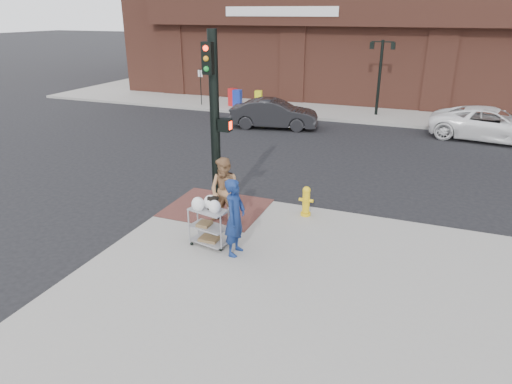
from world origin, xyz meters
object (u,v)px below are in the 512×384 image
at_px(pedestrian_tan, 225,192).
at_px(minivan_white, 492,124).
at_px(utility_cart, 209,223).
at_px(traffic_signal_pole, 215,120).
at_px(fire_hydrant, 306,201).
at_px(lamp_post, 380,69).
at_px(woman_blue, 235,217).
at_px(sedan_dark, 274,114).

bearing_deg(pedestrian_tan, minivan_white, 67.37).
bearing_deg(utility_cart, traffic_signal_pole, 110.13).
height_order(traffic_signal_pole, fire_hydrant, traffic_signal_pole).
bearing_deg(fire_hydrant, lamp_post, 89.99).
distance_m(lamp_post, woman_blue, 17.46).
xyz_separation_m(traffic_signal_pole, utility_cart, (0.73, -1.98, -2.10)).
bearing_deg(lamp_post, traffic_signal_pole, -99.24).
bearing_deg(woman_blue, minivan_white, -25.37).
xyz_separation_m(pedestrian_tan, sedan_dark, (-2.62, 11.45, -0.35)).
bearing_deg(sedan_dark, pedestrian_tan, -177.63).
bearing_deg(woman_blue, utility_cart, 78.21).
height_order(traffic_signal_pole, minivan_white, traffic_signal_pole).
bearing_deg(pedestrian_tan, lamp_post, 90.75).
bearing_deg(minivan_white, fire_hydrant, 162.45).
relative_size(lamp_post, minivan_white, 0.75).
height_order(lamp_post, utility_cart, lamp_post).
bearing_deg(fire_hydrant, traffic_signal_pole, -166.62).
distance_m(woman_blue, fire_hydrant, 2.94).
xyz_separation_m(woman_blue, sedan_dark, (-3.54, 12.88, -0.37)).
xyz_separation_m(lamp_post, utility_cart, (-1.75, -17.21, -1.89)).
relative_size(traffic_signal_pole, minivan_white, 0.94).
height_order(traffic_signal_pole, woman_blue, traffic_signal_pole).
bearing_deg(utility_cart, fire_hydrant, 55.83).
bearing_deg(minivan_white, traffic_signal_pole, 154.65).
bearing_deg(sedan_dark, traffic_signal_pole, -179.76).
height_order(woman_blue, utility_cart, woman_blue).
xyz_separation_m(traffic_signal_pole, minivan_white, (8.04, 12.12, -2.09)).
bearing_deg(pedestrian_tan, traffic_signal_pole, 136.68).
height_order(lamp_post, minivan_white, lamp_post).
bearing_deg(pedestrian_tan, sedan_dark, 110.44).
height_order(pedestrian_tan, utility_cart, pedestrian_tan).
relative_size(lamp_post, traffic_signal_pole, 0.80).
relative_size(minivan_white, fire_hydrant, 6.10).
distance_m(lamp_post, minivan_white, 6.64).
relative_size(lamp_post, fire_hydrant, 4.59).
relative_size(traffic_signal_pole, fire_hydrant, 5.73).
distance_m(lamp_post, traffic_signal_pole, 15.43).
bearing_deg(sedan_dark, fire_hydrant, -166.54).
relative_size(pedestrian_tan, fire_hydrant, 2.12).
bearing_deg(lamp_post, pedestrian_tan, -96.79).
distance_m(lamp_post, fire_hydrant, 14.78).
bearing_deg(minivan_white, lamp_post, 69.01).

